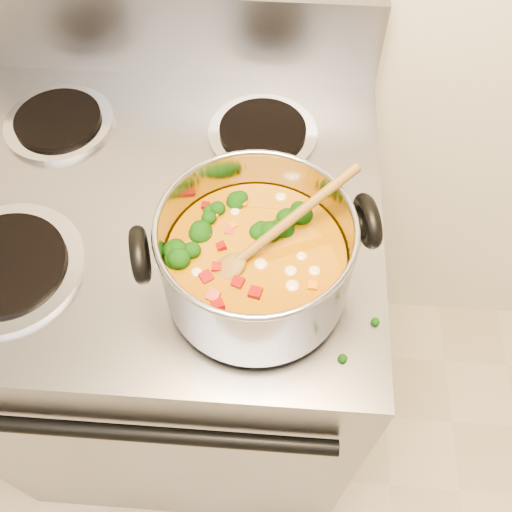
{
  "coord_description": "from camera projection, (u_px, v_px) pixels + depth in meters",
  "views": [
    {
      "loc": [
        0.22,
        0.59,
        1.64
      ],
      "look_at": [
        0.19,
        1.0,
        1.01
      ],
      "focal_mm": 40.0,
      "sensor_mm": 36.0,
      "label": 1
    }
  ],
  "objects": [
    {
      "name": "wooden_spoon",
      "position": [
        260.0,
        244.0,
        0.73
      ],
      "size": [
        0.2,
        0.16,
        0.1
      ],
      "rotation": [
        0.0,
        0.0,
        0.64
      ],
      "color": "brown",
      "rests_on": "stockpot"
    },
    {
      "name": "cooktop_crumbs",
      "position": [
        208.0,
        254.0,
        0.86
      ],
      "size": [
        0.22,
        0.32,
        0.01
      ],
      "color": "black",
      "rests_on": "electric_range"
    },
    {
      "name": "stockpot",
      "position": [
        256.0,
        259.0,
        0.76
      ],
      "size": [
        0.32,
        0.26,
        0.15
      ],
      "rotation": [
        0.0,
        0.0,
        0.25
      ],
      "color": "#A3A2AA",
      "rests_on": "electric_range"
    },
    {
      "name": "electric_range",
      "position": [
        178.0,
        321.0,
        1.3
      ],
      "size": [
        0.76,
        0.69,
        1.08
      ],
      "color": "gray",
      "rests_on": "ground"
    }
  ]
}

